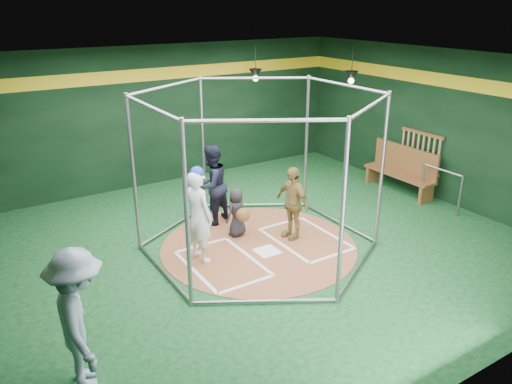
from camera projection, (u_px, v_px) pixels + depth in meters
room_shell at (259, 160)px, 9.12m from camera, size 10.10×9.10×3.53m
clay_disc at (259, 246)px, 9.75m from camera, size 3.80×3.80×0.01m
home_plate at (267, 251)px, 9.50m from camera, size 0.43×0.43×0.01m
batter_box_left at (222, 263)px, 9.07m from camera, size 1.17×1.77×0.01m
batter_box_right at (305, 238)px, 10.02m from camera, size 1.17×1.77×0.01m
batting_cage at (259, 173)px, 9.21m from camera, size 4.05×4.67×3.00m
bat_rack at (420, 151)px, 12.14m from camera, size 0.07×1.25×0.98m
pendant_lamp_near at (255, 74)px, 12.70m from camera, size 0.34×0.34×0.90m
pendant_lamp_far at (351, 76)px, 12.34m from camera, size 0.34×0.34×0.90m
batter_figure at (199, 214)px, 8.92m from camera, size 0.55×0.71×1.80m
visitor_leopard at (292, 203)px, 9.85m from camera, size 0.46×0.90×1.48m
catcher_figure at (237, 212)px, 9.98m from camera, size 0.56×0.61×1.00m
umpire at (212, 185)px, 10.45m from camera, size 1.01×0.90×1.72m
bystander_blue at (79, 319)px, 5.96m from camera, size 0.82×1.27×1.85m
dugout_bench at (402, 169)px, 12.36m from camera, size 0.46×1.96×1.15m
steel_railing at (442, 182)px, 11.32m from camera, size 0.05×1.09×0.94m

